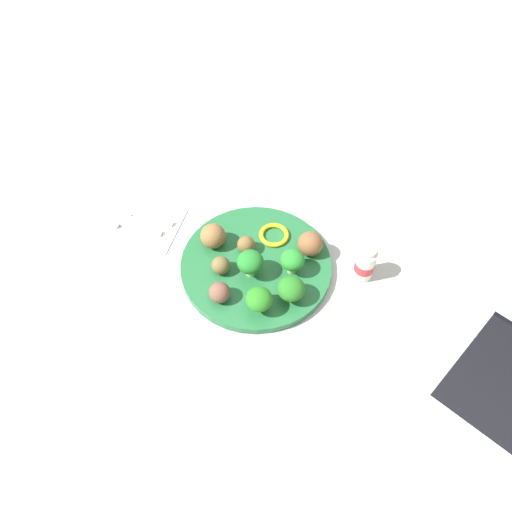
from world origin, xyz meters
name	(u,v)px	position (x,y,z in m)	size (l,w,h in m)	color
ground_plane	(256,268)	(0.00, 0.00, 0.00)	(4.00, 4.00, 0.00)	#B2B2AD
plate	(256,265)	(0.00, 0.00, 0.01)	(0.28, 0.28, 0.02)	#236638
broccoli_floret_front_left	(249,262)	(0.00, 0.03, 0.05)	(0.05, 0.05, 0.06)	#96CF74
broccoli_floret_far_rim	(292,261)	(-0.07, -0.01, 0.05)	(0.04, 0.04, 0.05)	#97C074
broccoli_floret_mid_right	(291,289)	(-0.08, 0.05, 0.05)	(0.05, 0.05, 0.05)	#96B96B
broccoli_floret_mid_left	(259,299)	(-0.04, 0.09, 0.05)	(0.05, 0.05, 0.05)	#9DCD67
meatball_mid_left	(310,244)	(-0.08, -0.06, 0.04)	(0.05, 0.05, 0.05)	brown
meatball_center	(220,292)	(0.03, 0.10, 0.03)	(0.04, 0.04, 0.04)	brown
meatball_front_right	(246,245)	(0.03, -0.02, 0.03)	(0.03, 0.03, 0.03)	brown
meatball_back_left	(221,265)	(0.05, 0.04, 0.03)	(0.03, 0.03, 0.03)	brown
meatball_mid_right	(213,236)	(0.09, -0.01, 0.04)	(0.05, 0.05, 0.05)	brown
pepper_ring_mid_right	(274,235)	(-0.01, -0.07, 0.02)	(0.06, 0.06, 0.01)	yellow
napkin	(138,223)	(0.26, -0.01, 0.00)	(0.17, 0.12, 0.01)	white
fork	(130,227)	(0.27, 0.01, 0.01)	(0.12, 0.02, 0.01)	silver
knife	(138,214)	(0.27, -0.03, 0.01)	(0.15, 0.02, 0.01)	white
yogurt_bottle	(365,264)	(-0.19, -0.06, 0.03)	(0.04, 0.04, 0.08)	white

